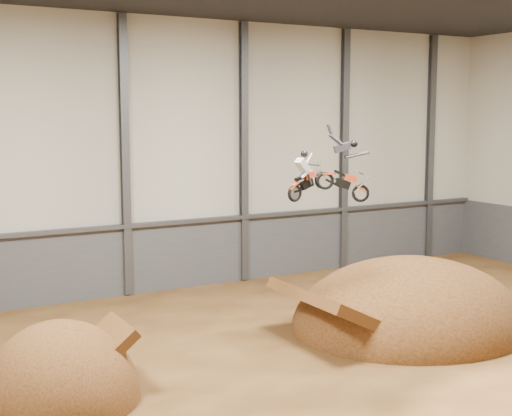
% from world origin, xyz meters
% --- Properties ---
extents(floor, '(40.00, 40.00, 0.00)m').
position_xyz_m(floor, '(0.00, 0.00, 0.00)').
color(floor, '#462A12').
rests_on(floor, ground).
extents(back_wall, '(40.00, 0.10, 14.00)m').
position_xyz_m(back_wall, '(0.00, 15.00, 7.00)').
color(back_wall, beige).
rests_on(back_wall, ground).
extents(lower_band_back, '(39.80, 0.18, 3.50)m').
position_xyz_m(lower_band_back, '(0.00, 14.90, 1.75)').
color(lower_band_back, '#4A4B50').
rests_on(lower_band_back, ground).
extents(steel_rail, '(39.80, 0.35, 0.20)m').
position_xyz_m(steel_rail, '(0.00, 14.75, 3.55)').
color(steel_rail, '#47494F').
rests_on(steel_rail, lower_band_back).
extents(steel_column_2, '(0.40, 0.36, 13.90)m').
position_xyz_m(steel_column_2, '(-3.33, 14.80, 7.00)').
color(steel_column_2, '#47494F').
rests_on(steel_column_2, ground).
extents(steel_column_3, '(0.40, 0.36, 13.90)m').
position_xyz_m(steel_column_3, '(3.33, 14.80, 7.00)').
color(steel_column_3, '#47494F').
rests_on(steel_column_3, ground).
extents(steel_column_4, '(0.40, 0.36, 13.90)m').
position_xyz_m(steel_column_4, '(10.00, 14.80, 7.00)').
color(steel_column_4, '#47494F').
rests_on(steel_column_4, ground).
extents(steel_column_5, '(0.40, 0.36, 13.90)m').
position_xyz_m(steel_column_5, '(16.67, 14.80, 7.00)').
color(steel_column_5, '#47494F').
rests_on(steel_column_5, ground).
extents(takeoff_ramp, '(4.98, 5.74, 4.98)m').
position_xyz_m(takeoff_ramp, '(-9.57, 3.26, 0.00)').
color(takeoff_ramp, '#402410').
rests_on(takeoff_ramp, ground).
extents(landing_ramp, '(10.49, 9.28, 6.05)m').
position_xyz_m(landing_ramp, '(5.42, 3.61, 0.00)').
color(landing_ramp, '#402410').
rests_on(landing_ramp, ground).
extents(fmx_rider_a, '(2.63, 1.16, 2.42)m').
position_xyz_m(fmx_rider_a, '(0.28, 3.66, 6.99)').
color(fmx_rider_a, '#EA3F19').
extents(fmx_rider_b, '(3.47, 2.25, 3.23)m').
position_xyz_m(fmx_rider_b, '(1.21, 3.00, 7.24)').
color(fmx_rider_b, '#C73F18').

